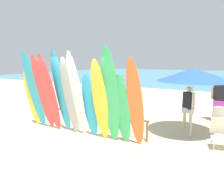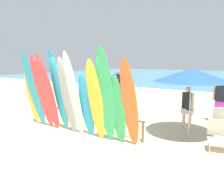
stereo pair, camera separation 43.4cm
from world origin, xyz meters
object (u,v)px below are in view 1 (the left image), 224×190
(surfboard_yellow_0, at_px, (32,97))
(surfboard_red_2, at_px, (43,93))
(surfboard_orange_11, at_px, (135,104))
(surfboard_green_10, at_px, (123,110))
(surfboard_yellow_8, at_px, (100,101))
(surfboard_rack, at_px, (86,115))
(surfboard_teal_1, at_px, (34,90))
(surfboard_grey_5, at_px, (70,97))
(surfboard_white_6, at_px, (77,95))
(beach_umbrella, at_px, (194,75))
(beachgoer_near_rack, at_px, (220,97))
(surfboard_green_9, at_px, (111,96))
(beachgoer_midbeach, at_px, (112,89))
(surfboard_teal_4, at_px, (61,92))
(beachgoer_strolling, at_px, (188,105))
(beachgoer_photographing, at_px, (121,87))
(beachgoer_by_water, at_px, (113,81))
(beach_chair_red, at_px, (221,118))
(surfboard_red_3, at_px, (49,94))
(surfboard_teal_7, at_px, (90,106))

(surfboard_yellow_0, xyz_separation_m, surfboard_red_2, (0.77, -0.17, 0.23))
(surfboard_red_2, xyz_separation_m, surfboard_orange_11, (3.37, 0.08, -0.05))
(surfboard_green_10, bearing_deg, surfboard_yellow_8, -164.38)
(surfboard_rack, bearing_deg, surfboard_teal_1, -159.36)
(surfboard_grey_5, height_order, surfboard_white_6, surfboard_white_6)
(beach_umbrella, bearing_deg, surfboard_orange_11, -126.33)
(surfboard_white_6, xyz_separation_m, beachgoer_near_rack, (3.80, 4.01, -0.36))
(surfboard_green_9, distance_m, beachgoer_midbeach, 4.76)
(surfboard_teal_4, relative_size, beachgoer_strolling, 1.85)
(surfboard_white_6, distance_m, beachgoer_photographing, 5.83)
(surfboard_white_6, distance_m, surfboard_green_10, 1.56)
(surfboard_green_9, relative_size, beachgoer_by_water, 1.74)
(beachgoer_photographing, bearing_deg, beach_umbrella, -126.43)
(beach_umbrella, bearing_deg, surfboard_green_10, -136.00)
(surfboard_green_10, distance_m, beach_umbrella, 2.45)
(surfboard_rack, distance_m, beachgoer_near_rack, 5.19)
(surfboard_teal_4, relative_size, beachgoer_by_water, 1.70)
(beachgoer_photographing, relative_size, beach_chair_red, 1.96)
(surfboard_teal_1, relative_size, surfboard_red_3, 1.04)
(surfboard_green_9, height_order, surfboard_orange_11, surfboard_green_9)
(surfboard_orange_11, height_order, beach_umbrella, surfboard_orange_11)
(surfboard_teal_7, xyz_separation_m, surfboard_green_9, (0.80, -0.12, 0.40))
(beachgoer_by_water, xyz_separation_m, beachgoer_midbeach, (2.21, -4.07, 0.02))
(surfboard_red_2, bearing_deg, surfboard_green_9, 2.51)
(surfboard_green_9, distance_m, beachgoer_by_water, 9.39)
(surfboard_green_10, relative_size, surfboard_orange_11, 0.81)
(surfboard_red_2, relative_size, beachgoer_photographing, 1.66)
(beachgoer_by_water, bearing_deg, beachgoer_photographing, 117.36)
(surfboard_red_3, bearing_deg, surfboard_green_10, 5.11)
(surfboard_grey_5, xyz_separation_m, surfboard_green_10, (1.82, 0.10, -0.25))
(beachgoer_near_rack, bearing_deg, beach_chair_red, 100.65)
(beachgoer_photographing, bearing_deg, surfboard_teal_4, -168.65)
(surfboard_red_3, distance_m, surfboard_teal_7, 1.54)
(surfboard_rack, distance_m, surfboard_grey_5, 0.95)
(surfboard_yellow_0, bearing_deg, surfboard_teal_4, -1.76)
(surfboard_orange_11, distance_m, beach_chair_red, 3.64)
(surfboard_orange_11, bearing_deg, surfboard_grey_5, -176.07)
(surfboard_teal_4, xyz_separation_m, beachgoer_midbeach, (-0.34, 4.10, -0.41))
(beachgoer_near_rack, bearing_deg, beach_umbrella, 77.73)
(beachgoer_midbeach, relative_size, beach_chair_red, 2.06)
(surfboard_yellow_0, xyz_separation_m, beachgoer_strolling, (5.09, 2.41, -0.19))
(surfboard_rack, relative_size, surfboard_teal_4, 1.62)
(surfboard_green_10, relative_size, beachgoer_strolling, 1.37)
(surfboard_grey_5, bearing_deg, surfboard_red_2, -177.48)
(surfboard_grey_5, xyz_separation_m, surfboard_teal_7, (0.70, 0.10, -0.26))
(surfboard_white_6, xyz_separation_m, surfboard_orange_11, (1.93, 0.06, -0.10))
(surfboard_red_2, relative_size, surfboard_green_9, 0.93)
(beachgoer_photographing, bearing_deg, surfboard_red_2, -175.90)
(surfboard_red_2, relative_size, surfboard_green_10, 1.29)
(surfboard_teal_1, height_order, surfboard_green_10, surfboard_teal_1)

